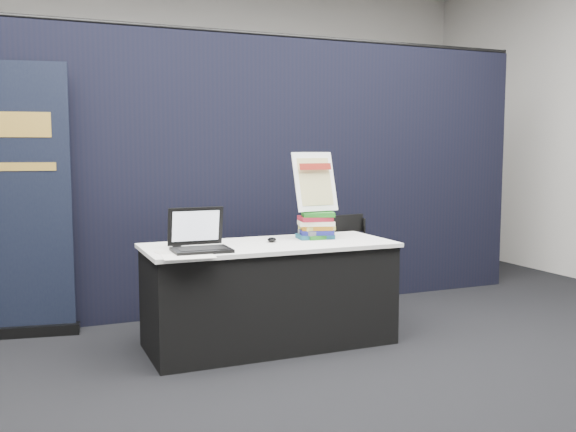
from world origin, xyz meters
The scene contains 15 objects.
floor centered at (0.00, 0.00, 0.00)m, with size 8.00×8.00×0.00m, color black.
wall_back centered at (0.00, 4.00, 1.75)m, with size 8.00×0.02×3.50m, color beige.
drape_partition centered at (0.00, 1.60, 1.20)m, with size 6.00×0.08×2.40m, color black.
display_table centered at (0.00, 0.55, 0.38)m, with size 1.80×0.75×0.75m.
laptop centered at (-0.55, 0.42, 0.82)m, with size 0.39×0.31×0.29m.
mouse centered at (0.04, 0.60, 0.77)m, with size 0.07×0.10×0.03m, color black.
brochure_left centered at (-0.68, 0.22, 0.75)m, with size 0.33×0.23×0.00m, color white.
brochure_mid centered at (-0.69, 0.40, 0.75)m, with size 0.30×0.21×0.00m, color silver.
brochure_right centered at (-0.51, 0.44, 0.75)m, with size 0.29×0.20×0.00m, color beige.
pen_cup centered at (-0.65, 0.66, 0.79)m, with size 0.06×0.06×0.08m, color black.
book_stack_tall centered at (0.42, 0.65, 0.85)m, with size 0.29×0.25×0.20m.
book_stack_short centered at (0.43, 0.65, 0.80)m, with size 0.23×0.18×0.10m.
info_sign centered at (0.42, 0.68, 1.18)m, with size 0.35×0.18×0.47m.
pullup_banner centered at (-1.70, 1.48, 0.92)m, with size 0.88×0.25×2.08m.
stacking_chair centered at (0.86, 0.86, 0.49)m, with size 0.46×0.47×0.88m.
Camera 1 is at (-1.66, -3.73, 1.43)m, focal length 40.00 mm.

